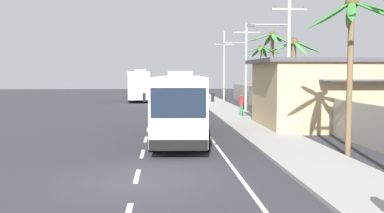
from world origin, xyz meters
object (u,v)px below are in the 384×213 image
coach_bus_far_lane (141,84)px  utility_pole_far (245,63)px  palm_third (272,53)px  coach_bus_foreground (180,103)px  palm_nearest (293,63)px  motorcycle_beside_bus (198,110)px  utility_pole_distant (224,65)px  pedestrian_midwalk (241,104)px  utility_pole_mid (287,53)px  palm_second (262,60)px  roadside_building (383,93)px  palm_fourth (351,34)px

coach_bus_far_lane → utility_pole_far: size_ratio=1.41×
palm_third → coach_bus_foreground: bearing=-124.3°
coach_bus_far_lane → palm_nearest: (10.97, -27.72, 2.12)m
motorcycle_beside_bus → utility_pole_far: size_ratio=0.24×
coach_bus_foreground → utility_pole_distant: bearing=77.5°
coach_bus_far_lane → palm_third: 23.38m
coach_bus_foreground → pedestrian_midwalk: 11.92m
utility_pole_mid → palm_second: utility_pole_mid is taller
utility_pole_distant → palm_third: 18.55m
coach_bus_foreground → palm_second: (8.49, 17.62, 2.83)m
utility_pole_far → palm_nearest: 12.01m
palm_nearest → palm_third: (0.56, 7.60, 0.94)m
coach_bus_far_lane → palm_third: size_ratio=1.65×
pedestrian_midwalk → utility_pole_mid: utility_pole_mid is taller
utility_pole_mid → palm_nearest: bearing=64.2°
coach_bus_foreground → pedestrian_midwalk: (5.29, 10.65, -0.87)m
coach_bus_foreground → pedestrian_midwalk: coach_bus_foreground is taller
utility_pole_distant → roadside_building: size_ratio=0.52×
palm_third → palm_fourth: bearing=-93.5°
coach_bus_foreground → roadside_building: size_ratio=0.72×
coach_bus_far_lane → motorcycle_beside_bus: bearing=-76.4°
coach_bus_foreground → palm_fourth: bearing=-38.9°
coach_bus_foreground → utility_pole_mid: bearing=16.9°
pedestrian_midwalk → palm_fourth: bearing=-49.4°
utility_pole_distant → palm_fourth: 35.76m
coach_bus_foreground → coach_bus_far_lane: (-3.56, 31.79, 0.15)m
motorcycle_beside_bus → palm_fourth: palm_fourth is taller
coach_bus_foreground → palm_second: bearing=64.3°
utility_pole_mid → utility_pole_far: size_ratio=1.11×
coach_bus_foreground → roadside_building: roadside_building is taller
coach_bus_foreground → palm_third: size_ratio=1.74×
utility_pole_mid → roadside_building: bearing=15.3°
utility_pole_far → roadside_building: size_ratio=0.48×
coach_bus_foreground → motorcycle_beside_bus: (1.76, 9.71, -1.22)m
palm_second → palm_third: bearing=-95.1°
pedestrian_midwalk → utility_pole_mid: (1.09, -8.71, 3.69)m
coach_bus_far_lane → coach_bus_foreground: bearing=-83.6°
utility_pole_distant → coach_bus_far_lane: bearing=171.0°
pedestrian_midwalk → palm_second: bearing=100.2°
palm_third → coach_bus_far_lane: bearing=119.8°
coach_bus_foreground → motorcycle_beside_bus: coach_bus_foreground is taller
palm_nearest → coach_bus_foreground: bearing=-151.2°
coach_bus_foreground → roadside_building: bearing=16.1°
utility_pole_far → palm_third: 4.65m
palm_third → palm_fourth: (-1.04, -17.26, 0.03)m
coach_bus_far_lane → palm_fourth: palm_fourth is taller
motorcycle_beside_bus → palm_fourth: 16.75m
utility_pole_mid → palm_second: size_ratio=1.43×
motorcycle_beside_bus → utility_pole_distant: (4.91, 20.45, 3.82)m
utility_pole_far → roadside_building: 14.11m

